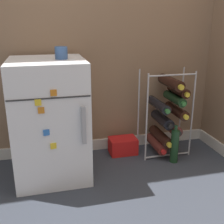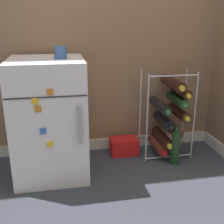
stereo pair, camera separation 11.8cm
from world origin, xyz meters
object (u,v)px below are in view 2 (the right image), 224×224
(wine_rack, at_px, (169,115))
(soda_box, at_px, (124,146))
(mini_fridge, at_px, (50,118))
(fridge_top_cup, at_px, (60,53))
(loose_bottle_floor, at_px, (175,148))

(wine_rack, height_order, soda_box, wine_rack)
(mini_fridge, bearing_deg, fridge_top_cup, -9.25)
(mini_fridge, xyz_separation_m, loose_bottle_floor, (0.90, -0.07, -0.27))
(soda_box, relative_size, fridge_top_cup, 2.76)
(mini_fridge, xyz_separation_m, fridge_top_cup, (0.10, -0.02, 0.44))
(mini_fridge, height_order, loose_bottle_floor, mini_fridge)
(wine_rack, bearing_deg, loose_bottle_floor, -90.55)
(wine_rack, bearing_deg, fridge_top_cup, -171.82)
(soda_box, bearing_deg, mini_fridge, -163.06)
(wine_rack, xyz_separation_m, loose_bottle_floor, (-0.00, -0.17, -0.20))
(fridge_top_cup, xyz_separation_m, loose_bottle_floor, (0.80, -0.05, -0.71))
(mini_fridge, distance_m, soda_box, 0.68)
(wine_rack, distance_m, soda_box, 0.44)
(wine_rack, relative_size, loose_bottle_floor, 2.30)
(mini_fridge, distance_m, loose_bottle_floor, 0.94)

